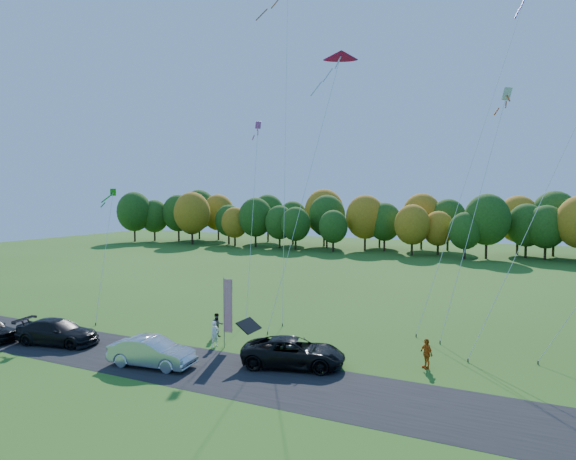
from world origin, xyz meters
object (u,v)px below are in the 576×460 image
at_px(silver_sedan, 152,352).
at_px(black_suv, 294,352).
at_px(feather_flag, 227,305).
at_px(person_east, 426,353).

bearing_deg(silver_sedan, black_suv, -71.15).
bearing_deg(black_suv, silver_sedan, 100.31).
bearing_deg(feather_flag, person_east, 8.21).
relative_size(black_suv, silver_sedan, 1.17).
relative_size(silver_sedan, feather_flag, 1.11).
distance_m(silver_sedan, feather_flag, 5.43).
bearing_deg(silver_sedan, person_east, -72.16).
distance_m(silver_sedan, person_east, 15.16).
height_order(silver_sedan, feather_flag, feather_flag).
xyz_separation_m(black_suv, silver_sedan, (-7.07, -3.45, 0.01)).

